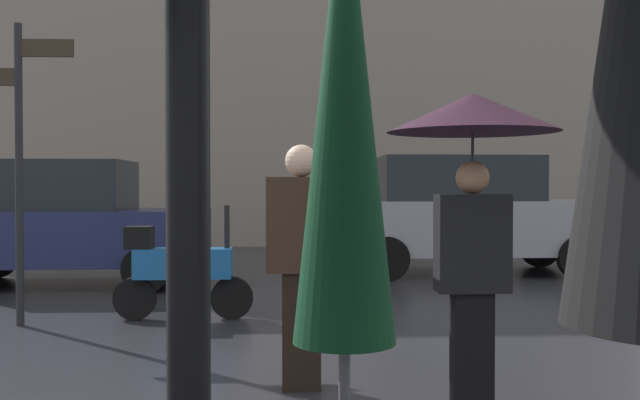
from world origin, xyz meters
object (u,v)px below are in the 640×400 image
Objects in this scene: parked_car_left at (466,214)px; street_signpost at (19,143)px; folded_patio_umbrella_near at (344,133)px; parked_scooter at (179,268)px; pedestrian_with_umbrella at (473,153)px; parked_car_right at (61,222)px; pedestrian_with_bag at (303,251)px.

street_signpost is at bearing -133.01° from parked_car_left.
folded_patio_umbrella_near is 5.80m from parked_scooter.
folded_patio_umbrella_near reaches higher than parked_car_left.
parked_scooter is (-1.32, 5.55, -1.05)m from folded_patio_umbrella_near.
parked_car_left reaches higher than parked_scooter.
parked_scooter is 0.48× the size of street_signpost.
parked_car_right is at bearing -98.92° from pedestrian_with_umbrella.
street_signpost is (-2.90, 5.29, 0.28)m from folded_patio_umbrella_near.
folded_patio_umbrella_near is 1.41× the size of pedestrian_with_bag.
street_signpost is (-1.58, -0.26, 1.32)m from parked_scooter.
pedestrian_with_bag is (-1.06, 0.57, -0.67)m from pedestrian_with_umbrella.
parked_car_left reaches higher than parked_car_right.
pedestrian_with_umbrella is 4.15m from parked_scooter.
pedestrian_with_umbrella reaches higher than pedestrian_with_bag.
parked_car_left is at bearing 58.47° from parked_scooter.
street_signpost reaches higher than parked_car_right.
pedestrian_with_umbrella is at bearing -54.87° from pedestrian_with_bag.
parked_scooter is (-1.27, 2.68, -0.42)m from pedestrian_with_bag.
parked_car_left is (2.81, 9.39, -0.62)m from folded_patio_umbrella_near.
parked_car_left is at bearing 35.67° from street_signpost.
folded_patio_umbrella_near is 0.60× the size of parked_car_right.
parked_car_left is at bearing -149.56° from pedestrian_with_umbrella.
pedestrian_with_bag is 3.00m from parked_scooter.
folded_patio_umbrella_near is at bearing 20.83° from pedestrian_with_umbrella.
parked_car_left is (2.86, 6.53, 0.00)m from pedestrian_with_bag.
pedestrian_with_umbrella is 7.36m from parked_car_left.
street_signpost is at bearing -155.18° from parked_scooter.
pedestrian_with_umbrella is 7.51m from parked_car_right.
parked_scooter is at bearing 88.86° from pedestrian_with_bag.
folded_patio_umbrella_near is at bearing -61.12° from parked_scooter.
parked_scooter is 0.33× the size of parked_car_left.
parked_scooter is at bearing -99.78° from pedestrian_with_umbrella.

